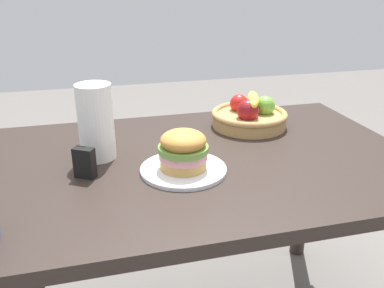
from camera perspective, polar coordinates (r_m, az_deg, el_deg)
The scene contains 6 objects.
dining_table at distance 1.37m, azimuth 0.87°, elevation -5.74°, with size 1.40×0.90×0.75m.
plate at distance 1.23m, azimuth -1.19°, elevation -3.53°, with size 0.26×0.26×0.01m, color white.
sandwich at distance 1.20m, azimuth -1.21°, elevation -0.76°, with size 0.15×0.15×0.12m.
fruit_basket at distance 1.60m, azimuth 7.96°, elevation 3.95°, with size 0.29×0.29×0.14m.
paper_towel_roll at distance 1.31m, azimuth -13.13°, elevation 2.96°, with size 0.11×0.11×0.24m, color white.
napkin_holder at distance 1.22m, azimuth -14.62°, elevation -2.53°, with size 0.06×0.03×0.09m, color black.
Camera 1 is at (-0.32, -1.16, 1.29)m, focal length 38.62 mm.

